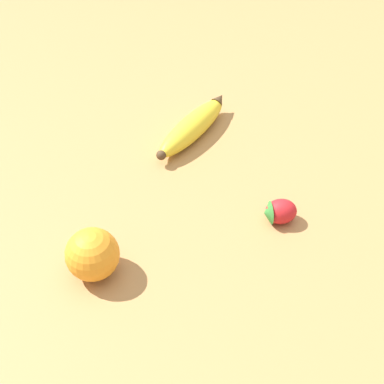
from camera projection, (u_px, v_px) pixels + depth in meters
name	position (u px, v px, depth m)	size (l,w,h in m)	color
ground_plane	(269.00, 197.00, 0.87)	(3.00, 3.00, 0.00)	#A87A47
banana	(193.00, 126.00, 0.97)	(0.12, 0.20, 0.04)	yellow
orange	(92.00, 254.00, 0.73)	(0.08, 0.08, 0.08)	orange
strawberry	(279.00, 212.00, 0.82)	(0.06, 0.05, 0.04)	red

